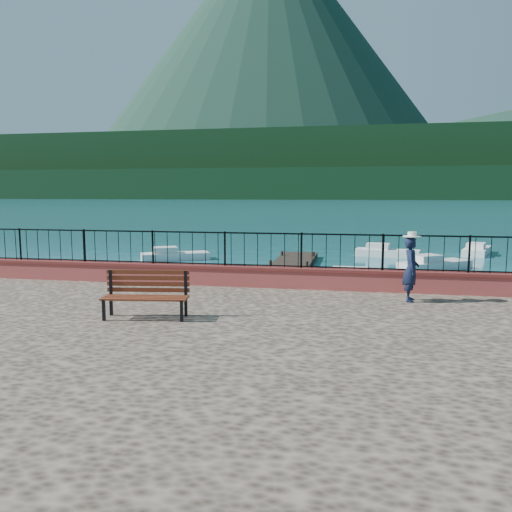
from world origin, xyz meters
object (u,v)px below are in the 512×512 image
at_px(boat_0, 141,285).
at_px(park_bench, 146,304).
at_px(boat_2, 435,262).
at_px(boat_4, 387,250).
at_px(boat_1, 365,277).
at_px(boat_5, 477,248).
at_px(boat_3, 175,253).
at_px(person, 411,269).

bearing_deg(boat_0, park_bench, -84.22).
relative_size(boat_0, boat_2, 1.07).
bearing_deg(boat_2, boat_4, 75.39).
height_order(boat_1, boat_2, same).
relative_size(park_bench, boat_1, 0.45).
bearing_deg(boat_5, boat_3, 128.71).
distance_m(park_bench, boat_5, 26.56).
xyz_separation_m(park_bench, boat_0, (-3.53, 7.57, -1.10)).
distance_m(person, boat_1, 8.41).
height_order(person, boat_0, person).
relative_size(boat_2, boat_5, 1.02).
distance_m(park_bench, boat_0, 8.43).
relative_size(boat_4, boat_5, 0.99).
xyz_separation_m(park_bench, boat_4, (6.35, 21.51, -1.10)).
height_order(park_bench, boat_2, park_bench).
height_order(boat_2, boat_5, same).
xyz_separation_m(boat_1, boat_5, (7.16, 12.62, 0.00)).
distance_m(boat_2, boat_4, 5.35).
xyz_separation_m(park_bench, person, (5.71, 2.85, 0.50)).
height_order(boat_0, boat_5, same).
xyz_separation_m(boat_0, boat_1, (8.35, 3.48, 0.00)).
xyz_separation_m(boat_0, boat_5, (15.51, 16.11, 0.00)).
height_order(person, boat_3, person).
bearing_deg(boat_3, boat_4, -9.18).
distance_m(park_bench, boat_3, 18.40).
bearing_deg(boat_1, boat_5, 59.33).
xyz_separation_m(park_bench, boat_3, (-5.82, 17.43, -1.10)).
height_order(park_bench, person, person).
relative_size(person, boat_3, 0.42).
distance_m(boat_0, boat_1, 9.04).
bearing_deg(boat_0, boat_4, 35.44).
bearing_deg(boat_3, boat_2, -31.22).
distance_m(park_bench, person, 6.40).
height_order(park_bench, boat_3, park_bench).
relative_size(boat_0, boat_1, 1.02).
height_order(park_bench, boat_1, park_bench).
distance_m(boat_0, boat_5, 22.36).
height_order(person, boat_4, person).
height_order(park_bench, boat_0, park_bench).
xyz_separation_m(boat_0, boat_2, (11.92, 8.99, 0.00)).
xyz_separation_m(boat_1, boat_2, (3.57, 5.51, 0.00)).
relative_size(park_bench, boat_4, 0.49).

